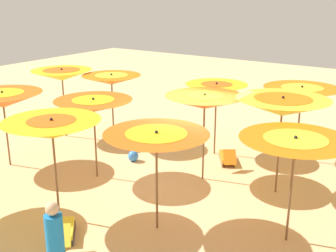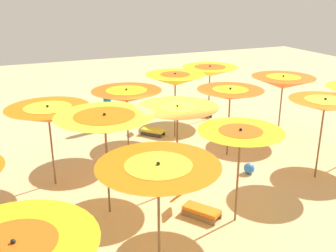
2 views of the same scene
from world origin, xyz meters
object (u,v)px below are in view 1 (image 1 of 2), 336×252
at_px(beach_umbrella_12, 216,90).
at_px(beach_umbrella_13, 302,93).
at_px(beach_umbrella_2, 156,141).
at_px(beach_umbrella_1, 52,129).
at_px(beach_ball, 133,156).
at_px(beach_umbrella_3, 295,148).
at_px(beach_umbrella_10, 62,75).
at_px(beachgoer_0, 56,249).
at_px(beach_umbrella_5, 3,100).
at_px(beach_umbrella_8, 282,107).
at_px(beach_umbrella_11, 112,80).
at_px(beach_umbrella_7, 205,102).
at_px(lounger_1, 227,157).
at_px(lounger_0, 65,231).
at_px(beach_umbrella_6, 93,105).

xyz_separation_m(beach_umbrella_12, beach_umbrella_13, (-2.32, -0.94, 0.00)).
bearing_deg(beach_umbrella_2, beach_umbrella_1, 24.02).
bearing_deg(beach_ball, beach_umbrella_3, 163.34).
xyz_separation_m(beach_umbrella_10, beachgoer_0, (-6.26, 6.00, -1.28)).
distance_m(beach_umbrella_5, beach_umbrella_10, 2.89).
xyz_separation_m(beach_umbrella_8, beach_umbrella_11, (5.99, -0.54, -0.10)).
relative_size(beach_umbrella_12, beachgoer_0, 1.31).
height_order(beach_umbrella_3, beach_umbrella_5, beach_umbrella_3).
xyz_separation_m(beach_umbrella_1, beach_ball, (0.77, -3.66, -1.98)).
distance_m(beach_umbrella_1, beach_ball, 4.23).
relative_size(beach_umbrella_3, beachgoer_0, 1.30).
bearing_deg(beach_umbrella_10, beach_umbrella_8, 179.37).
bearing_deg(beachgoer_0, beach_umbrella_7, -32.68).
distance_m(beach_umbrella_7, beach_umbrella_12, 2.00).
bearing_deg(beach_umbrella_1, beach_umbrella_11, -62.69).
distance_m(beach_umbrella_5, lounger_1, 6.75).
distance_m(beach_umbrella_5, beach_umbrella_7, 5.77).
bearing_deg(beach_umbrella_8, beach_umbrella_5, 20.70).
xyz_separation_m(beach_umbrella_7, beach_umbrella_13, (-1.66, -2.83, -0.10)).
distance_m(beachgoer_0, beach_ball, 6.20).
distance_m(beach_umbrella_7, beachgoer_0, 5.72).
distance_m(lounger_0, beachgoer_0, 1.94).
bearing_deg(beach_umbrella_11, beach_umbrella_1, 117.31).
height_order(lounger_0, lounger_1, lounger_1).
bearing_deg(lounger_0, beach_umbrella_10, 4.05).
distance_m(beach_umbrella_3, beachgoer_0, 4.79).
distance_m(beach_umbrella_5, beach_umbrella_6, 2.86).
height_order(beach_umbrella_8, beach_umbrella_13, beach_umbrella_8).
distance_m(beach_umbrella_6, beach_umbrella_10, 3.88).
relative_size(lounger_0, beach_ball, 3.52).
xyz_separation_m(beach_umbrella_6, beach_umbrella_13, (-4.19, -4.36, 0.04)).
bearing_deg(beach_umbrella_1, beach_umbrella_3, -156.03).
bearing_deg(beach_umbrella_10, lounger_0, 136.77).
bearing_deg(beach_umbrella_5, beach_umbrella_11, -110.68).
xyz_separation_m(beach_umbrella_11, beach_umbrella_13, (-5.68, -1.93, -0.09)).
relative_size(beach_umbrella_7, beach_umbrella_10, 0.99).
relative_size(beach_umbrella_3, beach_umbrella_11, 0.96).
distance_m(beach_umbrella_5, beach_umbrella_13, 8.66).
xyz_separation_m(beach_umbrella_7, beach_umbrella_11, (4.02, -0.89, -0.01)).
height_order(beach_umbrella_13, beach_ball, beach_umbrella_13).
height_order(beach_umbrella_2, beach_umbrella_7, beach_umbrella_7).
bearing_deg(beach_umbrella_3, lounger_1, -46.24).
xyz_separation_m(beach_umbrella_6, beach_ball, (-0.13, -1.46, -1.89)).
bearing_deg(beach_umbrella_2, beachgoer_0, 88.57).
relative_size(beach_umbrella_13, beach_ball, 7.17).
bearing_deg(beach_umbrella_10, beach_umbrella_7, 175.76).
distance_m(beach_umbrella_3, lounger_0, 4.98).
bearing_deg(beach_umbrella_8, lounger_0, 58.54).
height_order(beach_umbrella_1, lounger_0, beach_umbrella_1).
xyz_separation_m(beach_umbrella_2, beach_umbrella_8, (-1.51, -3.16, 0.28)).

